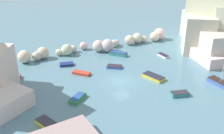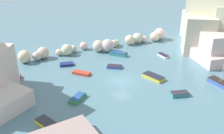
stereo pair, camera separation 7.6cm
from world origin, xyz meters
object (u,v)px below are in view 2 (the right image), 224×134
Objects in this scene: moored_boat_6 at (81,73)px; moored_boat_10 at (48,124)px; moored_boat_3 at (78,98)px; moored_boat_5 at (220,83)px; moored_boat_7 at (153,77)px; moored_boat_8 at (180,94)px; moored_boat_11 at (115,67)px; moored_boat_0 at (163,55)px; moored_boat_9 at (67,64)px; moored_boat_4 at (22,100)px; moored_boat_1 at (118,54)px; moored_boat_2 at (17,78)px.

moored_boat_10 is at bearing -78.78° from moored_boat_6.
moored_boat_5 is (21.23, -5.11, 0.06)m from moored_boat_3.
moored_boat_8 is at bearing -14.77° from moored_boat_7.
moored_boat_7 is 7.44m from moored_boat_11.
moored_boat_0 is at bearing 79.44° from moored_boat_8.
moored_boat_9 is 0.72× the size of moored_boat_10.
moored_boat_4 is at bearing -108.94° from moored_boat_6.
moored_boat_5 is (9.08, -17.26, -0.03)m from moored_boat_1.
moored_boat_4 is 0.70× the size of moored_boat_10.
moored_boat_1 is 17.25m from moored_boat_8.
moored_boat_1 reaches higher than moored_boat_7.
moored_boat_9 is 17.24m from moored_boat_10.
moored_boat_1 reaches higher than moored_boat_10.
moored_boat_10 is (2.02, -13.74, 0.02)m from moored_boat_2.
moored_boat_6 is (-18.23, 12.42, -0.13)m from moored_boat_5.
moored_boat_1 is 1.18× the size of moored_boat_11.
moored_boat_6 is 1.11× the size of moored_boat_9.
moored_boat_4 is at bearing 74.40° from moored_boat_1.
moored_boat_0 is at bearing 160.62° from moored_boat_3.
moored_boat_6 is 0.75× the size of moored_boat_7.
moored_boat_7 is at bearing 14.16° from moored_boat_6.
moored_boat_11 is at bearing 93.87° from moored_boat_2.
moored_boat_10 reaches higher than moored_boat_11.
moored_boat_10 is at bearing -70.96° from moored_boat_0.
moored_boat_3 is 21.83m from moored_boat_5.
moored_boat_0 is at bearing 0.73° from moored_boat_9.
moored_boat_9 is 0.90× the size of moored_boat_11.
moored_boat_6 is 13.93m from moored_boat_10.
moored_boat_3 is at bearing -66.16° from moored_boat_6.
moored_boat_6 is 11.88m from moored_boat_7.
moored_boat_3 is 1.08× the size of moored_boat_8.
moored_boat_2 is (-19.14, -2.52, -0.08)m from moored_boat_1.
moored_boat_2 is at bearing -153.74° from moored_boat_11.
moored_boat_2 is 0.66× the size of moored_boat_7.
moored_boat_0 is 0.73× the size of moored_boat_1.
moored_boat_11 is at bearing -74.84° from moored_boat_10.
moored_boat_4 is 0.88× the size of moored_boat_6.
moored_boat_6 reaches higher than moored_boat_11.
moored_boat_1 is at bearing -35.79° from moored_boat_4.
moored_boat_9 reaches higher than moored_boat_6.
moored_boat_10 is at bearing 91.56° from moored_boat_1.
moored_boat_6 is at bearing 145.79° from moored_boat_8.
moored_boat_5 is at bearing -0.91° from moored_boat_0.
moored_boat_4 is at bearing 70.21° from moored_boat_5.
moored_boat_2 is 11.90m from moored_boat_3.
moored_boat_2 is 8.95m from moored_boat_9.
moored_boat_0 is 0.97× the size of moored_boat_2.
moored_boat_1 is 1.33× the size of moored_boat_4.
moored_boat_3 is 7.90m from moored_boat_6.
moored_boat_7 is at bearing 48.60° from moored_boat_5.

